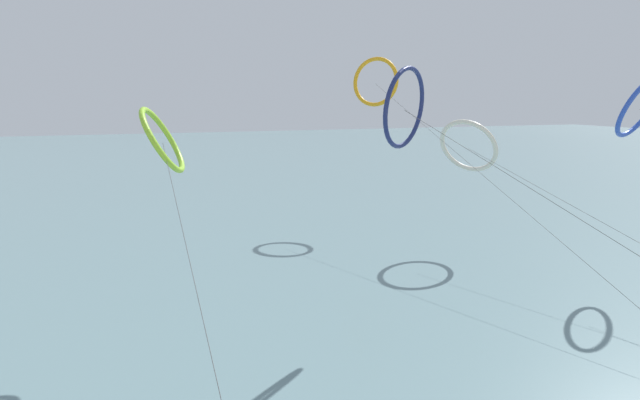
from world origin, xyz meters
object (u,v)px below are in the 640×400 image
(kite_cobalt, at_px, (640,107))
(kite_lime, at_px, (163,141))
(kite_ivory, at_px, (469,146))
(kite_amber, at_px, (376,82))
(kite_navy, at_px, (405,108))

(kite_cobalt, distance_m, kite_lime, 33.23)
(kite_lime, bearing_deg, kite_ivory, -55.03)
(kite_amber, relative_size, kite_ivory, 1.19)
(kite_cobalt, relative_size, kite_ivory, 0.69)
(kite_lime, height_order, kite_ivory, kite_lime)
(kite_lime, bearing_deg, kite_navy, -80.33)
(kite_cobalt, xyz_separation_m, kite_navy, (-19.61, -0.93, 0.06))
(kite_cobalt, relative_size, kite_lime, 0.92)
(kite_ivory, bearing_deg, kite_navy, 101.78)
(kite_cobalt, distance_m, kite_amber, 24.86)
(kite_amber, distance_m, kite_navy, 25.30)
(kite_navy, bearing_deg, kite_ivory, -173.70)
(kite_amber, height_order, kite_navy, kite_amber)
(kite_cobalt, xyz_separation_m, kite_amber, (-10.32, 22.50, 2.28))
(kite_amber, relative_size, kite_lime, 1.60)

